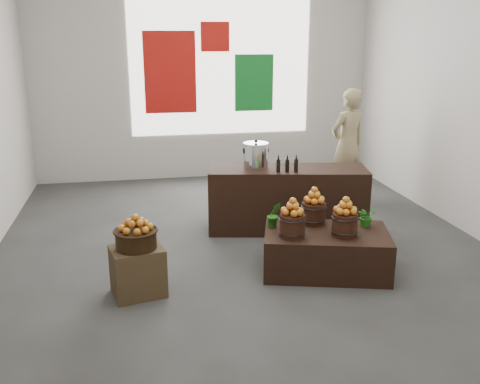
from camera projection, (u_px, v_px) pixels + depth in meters
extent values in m
plane|color=#3B3B39|center=(243.00, 245.00, 6.67)|extent=(7.00, 7.00, 0.00)
cube|color=#B5AEA7|center=(204.00, 66.00, 9.40)|extent=(6.00, 0.04, 4.00)
cube|color=white|center=(221.00, 66.00, 9.44)|extent=(3.20, 0.02, 2.40)
cube|color=#A7120C|center=(170.00, 73.00, 9.29)|extent=(0.90, 0.04, 1.40)
cube|color=#106922|center=(254.00, 83.00, 9.63)|extent=(0.70, 0.04, 1.00)
cube|color=#A7120C|center=(215.00, 37.00, 9.27)|extent=(0.50, 0.04, 0.50)
cube|color=#503D25|center=(138.00, 271.00, 5.34)|extent=(0.58, 0.51, 0.50)
cylinder|color=black|center=(136.00, 239.00, 5.24)|extent=(0.40, 0.40, 0.18)
cube|color=black|center=(326.00, 251.00, 5.88)|extent=(1.51, 1.16, 0.46)
cylinder|color=#34170E|center=(292.00, 226.00, 5.63)|extent=(0.27, 0.27, 0.25)
cylinder|color=#34170E|center=(345.00, 225.00, 5.67)|extent=(0.27, 0.27, 0.25)
cylinder|color=#34170E|center=(314.00, 213.00, 6.03)|extent=(0.27, 0.27, 0.25)
imported|color=#1D6415|center=(366.00, 216.00, 5.95)|extent=(0.25, 0.23, 0.24)
imported|color=#1D6415|center=(274.00, 215.00, 5.92)|extent=(0.17, 0.14, 0.29)
cube|color=black|center=(287.00, 199.00, 7.12)|extent=(2.16, 1.05, 0.85)
cylinder|color=silver|center=(256.00, 156.00, 6.95)|extent=(0.32, 0.32, 0.32)
imported|color=#918359|center=(347.00, 145.00, 8.35)|extent=(0.74, 0.61, 1.75)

